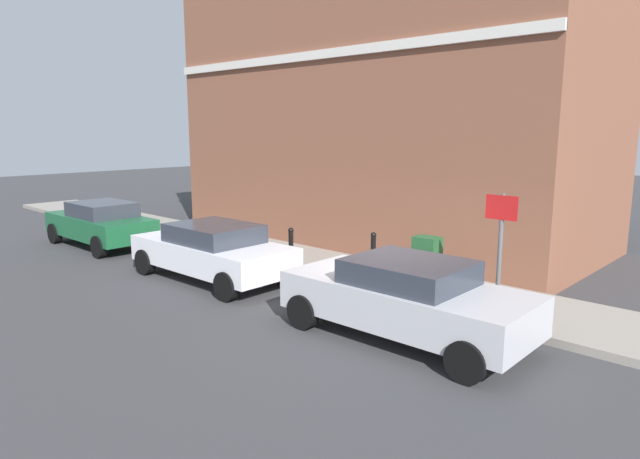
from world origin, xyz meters
name	(u,v)px	position (x,y,z in m)	size (l,w,h in m)	color
ground	(379,316)	(0.00, 0.00, 0.00)	(80.00, 80.00, 0.00)	#38383A
sidewalk	(255,250)	(1.96, 6.00, 0.07)	(2.47, 30.00, 0.15)	gray
corner_building	(386,111)	(6.23, 4.51, 4.14)	(6.16, 13.03, 8.29)	brown
car_silver	(406,297)	(-0.62, -1.04, 0.74)	(1.99, 4.35, 1.40)	#B7B7BC
car_white	(213,250)	(-0.63, 4.50, 0.72)	(1.98, 4.35, 1.36)	silver
car_green	(101,223)	(-0.70, 10.14, 0.73)	(1.82, 4.11, 1.39)	#195933
utility_cabinet	(426,265)	(1.77, 0.07, 0.68)	(0.46, 0.61, 1.15)	#1E4C28
bollard_near_cabinet	(373,252)	(1.87, 1.60, 0.70)	(0.14, 0.14, 1.04)	black
bollard_far_kerb	(291,247)	(0.98, 3.47, 0.70)	(0.14, 0.14, 1.04)	black
street_sign	(500,237)	(1.04, -1.90, 1.66)	(0.08, 0.60, 2.30)	#59595B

